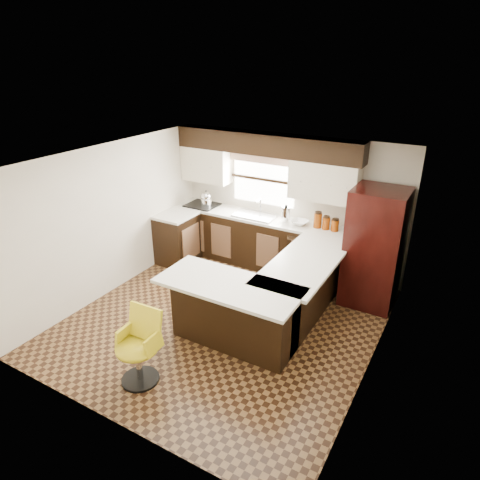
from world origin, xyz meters
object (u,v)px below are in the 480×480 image
Objects in this scene: peninsula_long at (299,291)px; bar_chair at (137,349)px; refrigerator at (374,248)px; peninsula_return at (234,313)px.

bar_chair is at bearing -117.21° from peninsula_long.
peninsula_long is at bearing 60.39° from bar_chair.
peninsula_long is 2.47m from bar_chair.
refrigerator is at bearing 51.71° from peninsula_long.
peninsula_long is 1.06× the size of refrigerator.
peninsula_return is at bearing -118.30° from peninsula_long.
peninsula_long is at bearing 61.70° from peninsula_return.
bar_chair is at bearing -116.32° from peninsula_return.
refrigerator is 3.75m from bar_chair.
bar_chair is (-0.60, -1.22, 0.02)m from peninsula_return.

